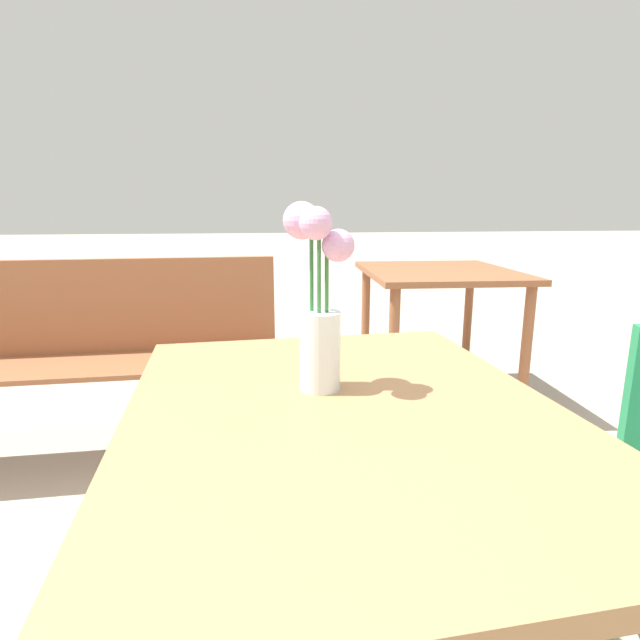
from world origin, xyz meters
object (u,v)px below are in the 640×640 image
(table_front, at_px, (344,469))
(flower_vase, at_px, (319,311))
(table_back, at_px, (438,290))
(bench_near, at_px, (39,354))

(table_front, bearing_deg, flower_vase, 109.92)
(table_front, xyz_separation_m, table_back, (0.82, 1.77, -0.00))
(bench_near, distance_m, table_back, 1.92)
(flower_vase, height_order, bench_near, flower_vase)
(table_front, relative_size, bench_near, 0.49)
(table_front, distance_m, bench_near, 1.68)
(table_front, relative_size, flower_vase, 2.87)
(flower_vase, xyz_separation_m, bench_near, (-1.00, 1.23, -0.41))
(flower_vase, relative_size, table_back, 0.37)
(table_back, bearing_deg, table_front, -114.92)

